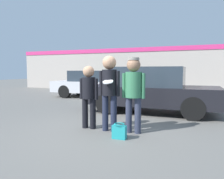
{
  "coord_description": "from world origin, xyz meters",
  "views": [
    {
      "loc": [
        2.05,
        -4.93,
        1.45
      ],
      "look_at": [
        0.11,
        0.07,
        1.0
      ],
      "focal_mm": 35.0,
      "sensor_mm": 36.0,
      "label": 1
    }
  ],
  "objects_px": {
    "parked_car_near": "(151,90)",
    "handbag": "(119,131)",
    "person_middle_with_frisbee": "(109,86)",
    "person_left": "(89,92)",
    "parked_car_far": "(95,84)",
    "shrub": "(106,83)",
    "person_right": "(133,87)"
  },
  "relations": [
    {
      "from": "person_middle_with_frisbee",
      "to": "parked_car_far",
      "type": "distance_m",
      "value": 6.82
    },
    {
      "from": "parked_car_near",
      "to": "parked_car_far",
      "type": "relative_size",
      "value": 0.94
    },
    {
      "from": "person_middle_with_frisbee",
      "to": "person_right",
      "type": "xyz_separation_m",
      "value": [
        0.58,
        0.06,
        -0.03
      ]
    },
    {
      "from": "person_right",
      "to": "shrub",
      "type": "bearing_deg",
      "value": 116.08
    },
    {
      "from": "person_middle_with_frisbee",
      "to": "handbag",
      "type": "height_order",
      "value": "person_middle_with_frisbee"
    },
    {
      "from": "person_middle_with_frisbee",
      "to": "handbag",
      "type": "relative_size",
      "value": 5.48
    },
    {
      "from": "parked_car_near",
      "to": "handbag",
      "type": "bearing_deg",
      "value": -90.67
    },
    {
      "from": "person_middle_with_frisbee",
      "to": "shrub",
      "type": "height_order",
      "value": "person_middle_with_frisbee"
    },
    {
      "from": "person_left",
      "to": "person_right",
      "type": "bearing_deg",
      "value": 0.17
    },
    {
      "from": "person_right",
      "to": "parked_car_near",
      "type": "xyz_separation_m",
      "value": [
        -0.11,
        2.71,
        -0.28
      ]
    },
    {
      "from": "person_middle_with_frisbee",
      "to": "parked_car_near",
      "type": "relative_size",
      "value": 0.41
    },
    {
      "from": "person_right",
      "to": "person_left",
      "type": "bearing_deg",
      "value": -179.83
    },
    {
      "from": "person_left",
      "to": "shrub",
      "type": "distance_m",
      "value": 10.43
    },
    {
      "from": "shrub",
      "to": "handbag",
      "type": "bearing_deg",
      "value": -65.85
    },
    {
      "from": "person_left",
      "to": "parked_car_far",
      "type": "height_order",
      "value": "person_left"
    },
    {
      "from": "person_left",
      "to": "parked_car_near",
      "type": "bearing_deg",
      "value": 68.94
    },
    {
      "from": "person_left",
      "to": "person_middle_with_frisbee",
      "type": "height_order",
      "value": "person_middle_with_frisbee"
    },
    {
      "from": "person_left",
      "to": "person_middle_with_frisbee",
      "type": "distance_m",
      "value": 0.61
    },
    {
      "from": "person_right",
      "to": "handbag",
      "type": "xyz_separation_m",
      "value": [
        -0.15,
        -0.55,
        -0.91
      ]
    },
    {
      "from": "person_middle_with_frisbee",
      "to": "parked_car_near",
      "type": "distance_m",
      "value": 2.82
    },
    {
      "from": "person_right",
      "to": "handbag",
      "type": "bearing_deg",
      "value": -105.54
    },
    {
      "from": "parked_car_near",
      "to": "handbag",
      "type": "xyz_separation_m",
      "value": [
        -0.04,
        -3.26,
        -0.64
      ]
    },
    {
      "from": "person_left",
      "to": "handbag",
      "type": "height_order",
      "value": "person_left"
    },
    {
      "from": "parked_car_far",
      "to": "handbag",
      "type": "xyz_separation_m",
      "value": [
        3.67,
        -6.49,
        -0.59
      ]
    },
    {
      "from": "person_left",
      "to": "person_middle_with_frisbee",
      "type": "bearing_deg",
      "value": -5.26
    },
    {
      "from": "parked_car_near",
      "to": "handbag",
      "type": "distance_m",
      "value": 3.32
    },
    {
      "from": "parked_car_near",
      "to": "parked_car_far",
      "type": "distance_m",
      "value": 4.92
    },
    {
      "from": "person_left",
      "to": "person_right",
      "type": "xyz_separation_m",
      "value": [
        1.16,
        0.0,
        0.15
      ]
    },
    {
      "from": "parked_car_near",
      "to": "handbag",
      "type": "relative_size",
      "value": 13.44
    },
    {
      "from": "handbag",
      "to": "person_left",
      "type": "bearing_deg",
      "value": 151.48
    },
    {
      "from": "person_left",
      "to": "parked_car_near",
      "type": "relative_size",
      "value": 0.36
    },
    {
      "from": "parked_car_near",
      "to": "person_left",
      "type": "bearing_deg",
      "value": -111.06
    }
  ]
}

